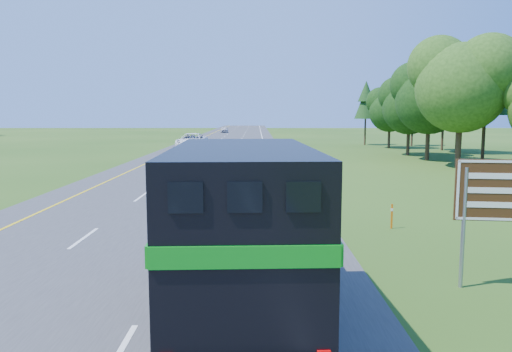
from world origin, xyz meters
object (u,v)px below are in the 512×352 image
object	(u,v)px
horse_truck	(242,227)
far_car	(224,130)
white_suv	(192,141)
exit_sign	(501,196)

from	to	relation	value
horse_truck	far_car	distance (m)	107.24
white_suv	horse_truck	bearing A→B (deg)	-78.86
far_car	exit_sign	size ratio (longest dim) A/B	1.10
horse_truck	far_car	size ratio (longest dim) A/B	2.11
horse_truck	exit_sign	xyz separation A→B (m)	(6.52, 1.92, 0.35)
far_car	white_suv	bearing A→B (deg)	-92.86
white_suv	far_car	world-z (taller)	white_suv
far_car	exit_sign	xyz separation A→B (m)	(13.71, -105.07, 1.69)
white_suv	exit_sign	distance (m)	52.53
exit_sign	far_car	bearing A→B (deg)	104.48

